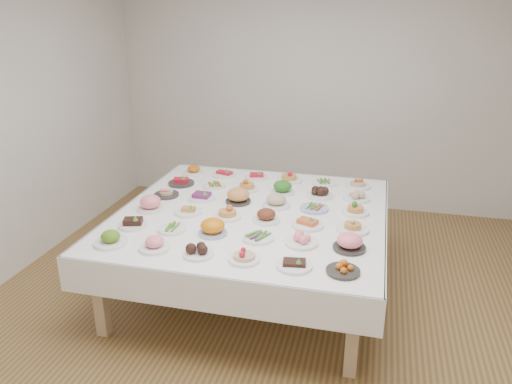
% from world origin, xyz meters
% --- Properties ---
extents(room_envelope, '(5.02, 5.02, 2.81)m').
position_xyz_m(room_envelope, '(0.00, 0.00, 1.83)').
color(room_envelope, olive).
rests_on(room_envelope, ground).
extents(display_table, '(2.30, 2.30, 0.75)m').
position_xyz_m(display_table, '(-0.22, 0.25, 0.69)').
color(display_table, white).
rests_on(display_table, ground).
extents(dish_0, '(0.25, 0.25, 0.13)m').
position_xyz_m(dish_0, '(-1.10, -0.61, 0.81)').
color(dish_0, white).
rests_on(dish_0, display_table).
extents(dish_1, '(0.23, 0.23, 0.12)m').
position_xyz_m(dish_1, '(-0.74, -0.61, 0.81)').
color(dish_1, white).
rests_on(dish_1, display_table).
extents(dish_2, '(0.22, 0.22, 0.11)m').
position_xyz_m(dish_2, '(-0.40, -0.62, 0.80)').
color(dish_2, white).
rests_on(dish_2, display_table).
extents(dish_3, '(0.22, 0.22, 0.13)m').
position_xyz_m(dish_3, '(-0.05, -0.62, 0.81)').
color(dish_3, white).
rests_on(dish_3, display_table).
extents(dish_4, '(0.24, 0.24, 0.10)m').
position_xyz_m(dish_4, '(0.30, -0.63, 0.79)').
color(dish_4, white).
rests_on(dish_4, display_table).
extents(dish_5, '(0.23, 0.23, 0.09)m').
position_xyz_m(dish_5, '(0.63, -0.62, 0.79)').
color(dish_5, '#2C2927').
rests_on(dish_5, display_table).
extents(dish_6, '(0.23, 0.23, 0.11)m').
position_xyz_m(dish_6, '(-1.08, -0.28, 0.80)').
color(dish_6, white).
rests_on(dish_6, display_table).
extents(dish_7, '(0.22, 0.22, 0.05)m').
position_xyz_m(dish_7, '(-0.75, -0.28, 0.77)').
color(dish_7, white).
rests_on(dish_7, display_table).
extents(dish_8, '(0.26, 0.26, 0.15)m').
position_xyz_m(dish_8, '(-0.41, -0.27, 0.82)').
color(dish_8, '#4C66B2').
rests_on(dish_8, display_table).
extents(dish_9, '(0.26, 0.24, 0.06)m').
position_xyz_m(dish_9, '(-0.04, -0.26, 0.78)').
color(dish_9, white).
rests_on(dish_9, display_table).
extents(dish_10, '(0.24, 0.24, 0.10)m').
position_xyz_m(dish_10, '(0.30, -0.27, 0.80)').
color(dish_10, white).
rests_on(dish_10, display_table).
extents(dish_11, '(0.24, 0.24, 0.14)m').
position_xyz_m(dish_11, '(0.65, -0.27, 0.82)').
color(dish_11, '#2C2927').
rests_on(dish_11, display_table).
extents(dish_12, '(0.24, 0.24, 0.14)m').
position_xyz_m(dish_12, '(-1.10, 0.07, 0.82)').
color(dish_12, white).
rests_on(dish_12, display_table).
extents(dish_13, '(0.23, 0.23, 0.09)m').
position_xyz_m(dish_13, '(-0.75, 0.08, 0.78)').
color(dish_13, white).
rests_on(dish_13, display_table).
extents(dish_14, '(0.23, 0.23, 0.13)m').
position_xyz_m(dish_14, '(-0.39, 0.08, 0.81)').
color(dish_14, white).
rests_on(dish_14, display_table).
extents(dish_15, '(0.23, 0.23, 0.13)m').
position_xyz_m(dish_15, '(-0.06, 0.08, 0.81)').
color(dish_15, white).
rests_on(dish_15, display_table).
extents(dish_16, '(0.26, 0.26, 0.10)m').
position_xyz_m(dish_16, '(0.29, 0.07, 0.79)').
color(dish_16, white).
rests_on(dish_16, display_table).
extents(dish_17, '(0.25, 0.25, 0.13)m').
position_xyz_m(dish_17, '(0.65, 0.07, 0.81)').
color(dish_17, white).
rests_on(dish_17, display_table).
extents(dish_18, '(0.23, 0.23, 0.11)m').
position_xyz_m(dish_18, '(-1.10, 0.42, 0.80)').
color(dish_18, '#2C2927').
rests_on(dish_18, display_table).
extents(dish_19, '(0.24, 0.24, 0.12)m').
position_xyz_m(dish_19, '(-0.75, 0.43, 0.80)').
color(dish_19, white).
rests_on(dish_19, display_table).
extents(dish_20, '(0.27, 0.27, 0.15)m').
position_xyz_m(dish_20, '(-0.40, 0.43, 0.82)').
color(dish_20, '#2C2927').
rests_on(dish_20, display_table).
extents(dish_21, '(0.25, 0.25, 0.14)m').
position_xyz_m(dish_21, '(-0.05, 0.43, 0.82)').
color(dish_21, white).
rests_on(dish_21, display_table).
extents(dish_22, '(0.25, 0.25, 0.05)m').
position_xyz_m(dish_22, '(0.30, 0.43, 0.77)').
color(dish_22, '#4C66B2').
rests_on(dish_22, display_table).
extents(dish_23, '(0.23, 0.23, 0.12)m').
position_xyz_m(dish_23, '(0.65, 0.43, 0.80)').
color(dish_23, white).
rests_on(dish_23, display_table).
extents(dish_24, '(0.26, 0.26, 0.11)m').
position_xyz_m(dish_24, '(-1.09, 0.76, 0.79)').
color(dish_24, '#2C2927').
rests_on(dish_24, display_table).
extents(dish_25, '(0.22, 0.22, 0.05)m').
position_xyz_m(dish_25, '(-0.74, 0.77, 0.77)').
color(dish_25, white).
rests_on(dish_25, display_table).
extents(dish_26, '(0.22, 0.22, 0.12)m').
position_xyz_m(dish_26, '(-0.41, 0.77, 0.80)').
color(dish_26, white).
rests_on(dish_26, display_table).
extents(dish_27, '(0.23, 0.23, 0.14)m').
position_xyz_m(dish_27, '(-0.06, 0.77, 0.82)').
color(dish_27, white).
rests_on(dish_27, display_table).
extents(dish_28, '(0.25, 0.25, 0.12)m').
position_xyz_m(dish_28, '(0.30, 0.76, 0.81)').
color(dish_28, white).
rests_on(dish_28, display_table).
extents(dish_29, '(0.25, 0.25, 0.10)m').
position_xyz_m(dish_29, '(0.64, 0.76, 0.79)').
color(dish_29, white).
rests_on(dish_29, display_table).
extents(dish_30, '(0.22, 0.22, 0.12)m').
position_xyz_m(dish_30, '(-1.09, 1.11, 0.80)').
color(dish_30, white).
rests_on(dish_30, display_table).
extents(dish_31, '(0.24, 0.24, 0.10)m').
position_xyz_m(dish_31, '(-0.75, 1.12, 0.79)').
color(dish_31, white).
rests_on(dish_31, display_table).
extents(dish_32, '(0.23, 0.23, 0.09)m').
position_xyz_m(dish_32, '(-0.40, 1.12, 0.79)').
color(dish_32, white).
rests_on(dish_32, display_table).
extents(dish_33, '(0.26, 0.26, 0.14)m').
position_xyz_m(dish_33, '(-0.06, 1.12, 0.81)').
color(dish_33, white).
rests_on(dish_33, display_table).
extents(dish_34, '(0.24, 0.24, 0.05)m').
position_xyz_m(dish_34, '(0.30, 1.12, 0.77)').
color(dish_34, white).
rests_on(dish_34, display_table).
extents(dish_35, '(0.25, 0.25, 0.13)m').
position_xyz_m(dish_35, '(0.63, 1.11, 0.81)').
color(dish_35, white).
rests_on(dish_35, display_table).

